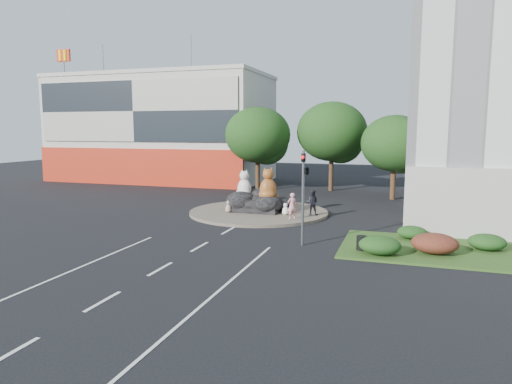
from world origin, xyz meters
TOP-DOWN VIEW (x-y plane):
  - ground at (0.00, 0.00)m, footprint 120.00×120.00m
  - roundabout_island at (0.00, 10.00)m, footprint 10.00×10.00m
  - rock_plinth at (0.00, 10.00)m, footprint 3.20×2.60m
  - shophouse_block at (-18.00, 27.91)m, footprint 25.20×12.30m
  - grass_verge at (12.00, 3.00)m, footprint 10.00×6.00m
  - tree_left at (-3.93, 22.06)m, footprint 6.46×6.46m
  - tree_mid at (3.07, 24.06)m, footprint 6.84×6.84m
  - tree_right at (9.07, 20.06)m, footprint 5.70×5.70m
  - hedge_near_green at (9.00, 1.00)m, footprint 2.00×1.60m
  - hedge_red at (11.50, 2.00)m, footprint 2.20×1.76m
  - hedge_mid_green at (14.00, 3.50)m, footprint 1.80×1.44m
  - hedge_back_green at (10.50, 4.80)m, footprint 1.60×1.28m
  - traffic_light at (5.10, 2.00)m, footprint 0.44×1.24m
  - street_lamp at (12.82, 8.00)m, footprint 2.34×0.22m
  - cat_white at (-1.18, 10.21)m, footprint 1.49×1.38m
  - cat_tabby at (0.82, 9.62)m, footprint 1.80×1.72m
  - kitten_calico at (-1.87, 8.76)m, footprint 0.59×0.54m
  - kitten_white at (2.23, 9.14)m, footprint 0.58×0.52m
  - pedestrian_pink at (3.00, 7.81)m, footprint 0.75×0.73m
  - pedestrian_dark at (4.00, 9.62)m, footprint 0.86×0.68m
  - parked_car at (-11.51, 22.95)m, footprint 4.73×2.10m
  - litter_bin at (8.10, 1.55)m, footprint 0.67×0.67m

SIDE VIEW (x-z plane):
  - ground at x=0.00m, z-range 0.00..0.00m
  - grass_verge at x=12.00m, z-range 0.00..0.12m
  - roundabout_island at x=0.00m, z-range 0.00..0.20m
  - litter_bin at x=8.10m, z-range 0.12..0.84m
  - hedge_back_green at x=10.50m, z-range 0.12..0.84m
  - hedge_mid_green at x=14.00m, z-range 0.12..0.93m
  - hedge_near_green at x=9.00m, z-range 0.12..1.02m
  - hedge_red at x=11.50m, z-range 0.12..1.11m
  - kitten_white at x=2.23m, z-range 0.20..1.04m
  - kitten_calico at x=-1.87m, z-range 0.20..1.06m
  - rock_plinth at x=0.00m, z-range 0.20..1.10m
  - parked_car at x=-11.51m, z-range 0.00..1.51m
  - pedestrian_pink at x=3.00m, z-range 0.20..1.93m
  - pedestrian_dark at x=4.00m, z-range 0.20..1.94m
  - cat_white at x=-1.18m, z-range 1.10..3.15m
  - cat_tabby at x=0.82m, z-range 1.10..3.43m
  - traffic_light at x=5.10m, z-range 1.12..6.12m
  - street_lamp at x=12.82m, z-range 0.52..8.58m
  - tree_right at x=9.07m, z-range 0.98..8.28m
  - tree_left at x=-3.93m, z-range 1.11..9.38m
  - tree_mid at x=3.07m, z-range 1.18..9.94m
  - shophouse_block at x=-18.00m, z-range -2.52..14.88m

